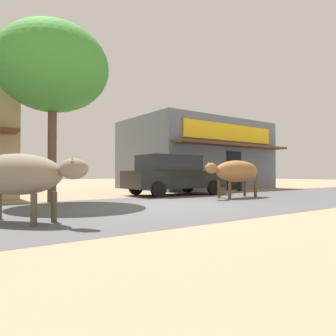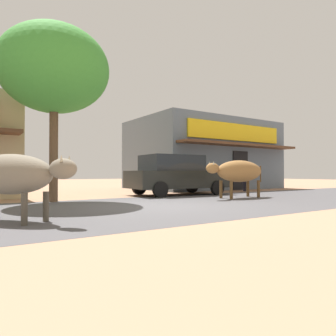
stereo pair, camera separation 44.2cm
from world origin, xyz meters
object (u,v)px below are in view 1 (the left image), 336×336
(roadside_tree, at_px, (53,68))
(cow_far_dark, at_px, (236,172))
(cow_near_brown, at_px, (18,175))
(pedestrian_by_shop, at_px, (240,174))
(parked_hatchback_car, at_px, (173,175))

(roadside_tree, height_order, cow_far_dark, roadside_tree)
(cow_near_brown, bearing_deg, pedestrian_by_shop, 21.62)
(cow_near_brown, relative_size, pedestrian_by_shop, 1.60)
(roadside_tree, relative_size, parked_hatchback_car, 1.32)
(parked_hatchback_car, height_order, pedestrian_by_shop, parked_hatchback_car)
(roadside_tree, xyz_separation_m, parked_hatchback_car, (5.02, 0.41, -3.35))
(roadside_tree, height_order, pedestrian_by_shop, roadside_tree)
(cow_near_brown, bearing_deg, roadside_tree, 66.06)
(parked_hatchback_car, bearing_deg, pedestrian_by_shop, 2.56)
(parked_hatchback_car, bearing_deg, cow_near_brown, -147.99)
(roadside_tree, height_order, parked_hatchback_car, roadside_tree)
(roadside_tree, xyz_separation_m, pedestrian_by_shop, (9.37, 0.61, -3.32))
(roadside_tree, relative_size, pedestrian_by_shop, 3.71)
(roadside_tree, relative_size, cow_near_brown, 2.32)
(roadside_tree, xyz_separation_m, cow_far_dark, (6.02, -2.15, -3.23))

